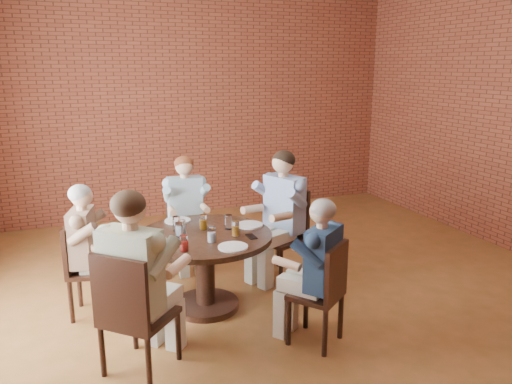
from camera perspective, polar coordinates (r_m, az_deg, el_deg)
name	(u,v)px	position (r m, az deg, el deg)	size (l,w,h in m)	color
floor	(288,307)	(4.97, 3.73, -12.93)	(7.00, 7.00, 0.00)	#9D5B30
wall_back	(191,104)	(7.74, -7.39, 9.94)	(7.00, 7.00, 0.00)	brown
dining_table	(205,256)	(4.75, -5.88, -7.32)	(1.27, 1.27, 0.75)	#331A11
chair_a	(286,229)	(5.51, 3.41, -4.25)	(0.60, 0.60, 0.97)	#331A11
diner_a	(280,216)	(5.38, 2.77, -2.71)	(0.57, 0.70, 1.40)	#4770BB
chair_b	(186,223)	(5.84, -8.06, -3.54)	(0.44, 0.44, 0.91)	#331A11
diner_b	(186,213)	(5.72, -7.99, -2.38)	(0.50, 0.61, 1.29)	#99B6C2
chair_c	(83,265)	(4.90, -19.20, -7.92)	(0.47, 0.47, 0.89)	#331A11
diner_c	(90,251)	(4.83, -18.48, -6.44)	(0.48, 0.58, 1.24)	brown
chair_d	(131,311)	(3.86, -14.09, -13.00)	(0.66, 0.66, 0.98)	#331A11
diner_d	(137,282)	(3.85, -13.40, -10.03)	(0.58, 0.71, 1.42)	#BEB095
chair_e	(324,290)	(4.19, 7.80, -11.04)	(0.54, 0.54, 0.89)	#331A11
diner_e	(316,273)	(4.16, 6.92, -9.13)	(0.48, 0.59, 1.25)	#1C314E
plate_a	(250,225)	(4.88, -0.74, -3.78)	(0.26, 0.26, 0.01)	white
plate_b	(178,221)	(5.07, -8.95, -3.25)	(0.26, 0.26, 0.01)	white
plate_c	(152,241)	(4.54, -11.76, -5.50)	(0.26, 0.26, 0.01)	white
plate_d	(233,247)	(4.31, -2.65, -6.28)	(0.26, 0.26, 0.01)	white
glass_a	(229,222)	(4.77, -3.15, -3.45)	(0.07, 0.07, 0.14)	white
glass_b	(203,222)	(4.79, -6.05, -3.42)	(0.07, 0.07, 0.14)	white
glass_c	(176,224)	(4.78, -9.08, -3.58)	(0.07, 0.07, 0.14)	white
glass_d	(182,227)	(4.66, -8.47, -4.01)	(0.07, 0.07, 0.14)	white
glass_e	(179,230)	(4.59, -8.79, -4.31)	(0.07, 0.07, 0.14)	white
glass_f	(184,243)	(4.25, -8.22, -5.82)	(0.07, 0.07, 0.14)	white
glass_g	(211,234)	(4.44, -5.11, -4.84)	(0.07, 0.07, 0.14)	white
glass_h	(236,228)	(4.58, -2.35, -4.18)	(0.07, 0.07, 0.14)	white
smartphone	(251,236)	(4.57, -0.54, -5.10)	(0.07, 0.15, 0.01)	black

